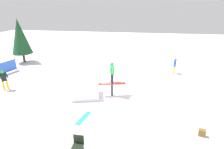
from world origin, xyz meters
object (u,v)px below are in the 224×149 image
at_px(bystander_blue, 175,65).
at_px(folding_chair, 78,147).
at_px(bystander_black, 4,79).
at_px(loose_snowboard_cyan, 83,118).
at_px(rail_feature, 112,85).
at_px(pine_tree_near, 20,37).
at_px(backpack_on_snow, 202,133).
at_px(main_rider_on_rail, 112,73).

bearing_deg(bystander_blue, folding_chair, 168.03).
xyz_separation_m(bystander_black, bystander_blue, (12.51, 5.36, -0.05)).
distance_m(loose_snowboard_cyan, folding_chair, 2.53).
xyz_separation_m(loose_snowboard_cyan, folding_chair, (0.58, -2.43, 0.40)).
height_order(rail_feature, folding_chair, rail_feature).
height_order(bystander_blue, pine_tree_near, pine_tree_near).
relative_size(bystander_black, backpack_on_snow, 4.35).
bearing_deg(pine_tree_near, backpack_on_snow, -30.85).
bearing_deg(rail_feature, main_rider_on_rail, 0.00).
bearing_deg(folding_chair, bystander_black, 145.80).
distance_m(bystander_blue, loose_snowboard_cyan, 9.82).
xyz_separation_m(main_rider_on_rail, folding_chair, (-0.54, -5.26, -1.22)).
height_order(main_rider_on_rail, bystander_black, main_rider_on_rail).
distance_m(loose_snowboard_cyan, pine_tree_near, 13.02).
bearing_deg(bystander_black, folding_chair, 100.52).
relative_size(rail_feature, pine_tree_near, 0.41).
height_order(bystander_black, backpack_on_snow, bystander_black).
relative_size(bystander_blue, pine_tree_near, 0.31).
bearing_deg(folding_chair, pine_tree_near, 131.84).
bearing_deg(rail_feature, bystander_black, 169.26).
bearing_deg(backpack_on_snow, loose_snowboard_cyan, 12.55).
relative_size(main_rider_on_rail, bystander_blue, 1.04).
bearing_deg(loose_snowboard_cyan, rail_feature, 171.61).
bearing_deg(pine_tree_near, folding_chair, -48.19).
bearing_deg(main_rider_on_rail, folding_chair, -114.18).
bearing_deg(main_rider_on_rail, bystander_black, 164.60).
bearing_deg(pine_tree_near, main_rider_on_rail, -29.15).
bearing_deg(pine_tree_near, bystander_blue, -3.25).
height_order(rail_feature, loose_snowboard_cyan, rail_feature).
relative_size(bystander_black, loose_snowboard_cyan, 1.15).
height_order(bystander_black, folding_chair, bystander_black).
xyz_separation_m(loose_snowboard_cyan, backpack_on_snow, (5.88, -0.44, 0.16)).
bearing_deg(bystander_black, backpack_on_snow, 121.78).
distance_m(bystander_blue, backpack_on_snow, 8.25).
bearing_deg(main_rider_on_rail, bystander_blue, 27.45).
bearing_deg(backpack_on_snow, rail_feature, -17.56).
height_order(main_rider_on_rail, loose_snowboard_cyan, main_rider_on_rail).
bearing_deg(bystander_blue, loose_snowboard_cyan, 158.37).
xyz_separation_m(bystander_blue, pine_tree_near, (-15.28, 0.87, 1.97)).
distance_m(bystander_black, loose_snowboard_cyan, 7.05).
distance_m(rail_feature, folding_chair, 5.29).
bearing_deg(bystander_black, main_rider_on_rail, 137.70).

